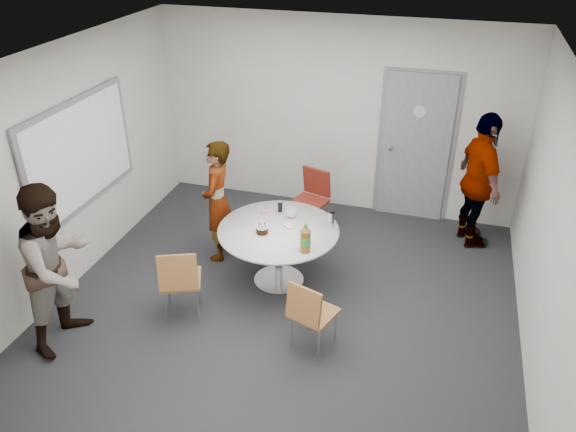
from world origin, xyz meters
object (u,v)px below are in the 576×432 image
(whiteboard, at_px, (81,153))
(chair_near_left, at_px, (180,278))
(person_main, at_px, (218,201))
(person_left, at_px, (58,266))
(chair_near_right, at_px, (310,311))
(table, at_px, (281,237))
(person_right, at_px, (479,181))
(chair_far, at_px, (312,194))
(door, at_px, (415,148))

(whiteboard, distance_m, chair_near_left, 1.89)
(person_main, relative_size, person_left, 0.88)
(chair_near_right, distance_m, person_left, 2.47)
(whiteboard, relative_size, chair_near_left, 2.18)
(table, relative_size, person_right, 0.77)
(table, bearing_deg, person_main, 159.27)
(chair_near_left, distance_m, chair_far, 2.37)
(whiteboard, bearing_deg, person_main, 21.43)
(whiteboard, distance_m, table, 2.45)
(person_left, bearing_deg, whiteboard, 26.27)
(table, bearing_deg, person_right, 36.19)
(chair_near_left, height_order, person_left, person_left)
(person_left, xyz_separation_m, person_right, (3.90, 3.05, 0.02))
(door, distance_m, chair_near_right, 3.21)
(whiteboard, distance_m, person_right, 4.78)
(whiteboard, xyz_separation_m, chair_near_left, (1.48, -0.73, -0.92))
(chair_near_right, height_order, chair_far, chair_far)
(chair_near_left, bearing_deg, person_main, 71.44)
(chair_near_left, relative_size, person_right, 0.49)
(whiteboard, relative_size, chair_near_right, 2.31)
(person_main, bearing_deg, person_left, -34.12)
(door, relative_size, chair_near_right, 2.58)
(person_main, xyz_separation_m, person_left, (-0.88, -1.85, 0.10))
(door, height_order, person_right, door)
(chair_far, height_order, person_main, person_main)
(table, height_order, chair_near_right, table)
(person_main, bearing_deg, door, 120.03)
(whiteboard, xyz_separation_m, chair_near_right, (2.90, -0.82, -0.95))
(person_right, bearing_deg, chair_near_left, 108.44)
(chair_near_left, height_order, person_main, person_main)
(door, bearing_deg, person_main, -141.33)
(chair_far, bearing_deg, person_main, 61.54)
(whiteboard, xyz_separation_m, person_left, (0.51, -1.30, -0.58))
(chair_far, distance_m, person_left, 3.35)
(table, xyz_separation_m, person_left, (-1.79, -1.50, 0.25))
(whiteboard, height_order, person_left, whiteboard)
(chair_far, bearing_deg, door, -130.07)
(table, distance_m, person_main, 0.98)
(person_main, bearing_deg, person_right, 103.10)
(whiteboard, height_order, person_right, whiteboard)
(person_main, distance_m, person_right, 3.25)
(whiteboard, distance_m, person_left, 1.51)
(chair_near_right, relative_size, person_right, 0.46)
(chair_near_left, xyz_separation_m, chair_far, (0.85, 2.21, 0.00))
(chair_far, bearing_deg, whiteboard, 49.21)
(chair_near_right, xyz_separation_m, person_left, (-2.39, -0.48, 0.37))
(person_left, relative_size, person_right, 0.98)
(person_left, distance_m, person_right, 4.95)
(chair_far, height_order, person_right, person_right)
(whiteboard, bearing_deg, person_left, -68.58)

